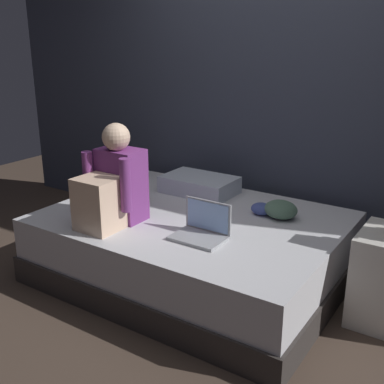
{
  "coord_description": "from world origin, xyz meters",
  "views": [
    {
      "loc": [
        1.47,
        -2.24,
        1.65
      ],
      "look_at": [
        -0.08,
        0.1,
        0.71
      ],
      "focal_mm": 44.44,
      "sensor_mm": 36.0,
      "label": 1
    }
  ],
  "objects_px": {
    "person_sitting": "(112,186)",
    "laptop": "(202,229)",
    "clothes_pile": "(276,209)",
    "bed": "(193,247)",
    "pillow": "(199,185)"
  },
  "relations": [
    {
      "from": "bed",
      "to": "clothes_pile",
      "type": "xyz_separation_m",
      "value": [
        0.49,
        0.29,
        0.29
      ]
    },
    {
      "from": "laptop",
      "to": "pillow",
      "type": "distance_m",
      "value": 0.87
    },
    {
      "from": "laptop",
      "to": "pillow",
      "type": "xyz_separation_m",
      "value": [
        -0.48,
        0.72,
        0.01
      ]
    },
    {
      "from": "bed",
      "to": "person_sitting",
      "type": "distance_m",
      "value": 0.72
    },
    {
      "from": "pillow",
      "to": "person_sitting",
      "type": "bearing_deg",
      "value": -98.96
    },
    {
      "from": "person_sitting",
      "to": "laptop",
      "type": "distance_m",
      "value": 0.66
    },
    {
      "from": "person_sitting",
      "to": "pillow",
      "type": "distance_m",
      "value": 0.87
    },
    {
      "from": "bed",
      "to": "pillow",
      "type": "xyz_separation_m",
      "value": [
        -0.24,
        0.45,
        0.3
      ]
    },
    {
      "from": "person_sitting",
      "to": "clothes_pile",
      "type": "relative_size",
      "value": 2.01
    },
    {
      "from": "bed",
      "to": "clothes_pile",
      "type": "height_order",
      "value": "clothes_pile"
    },
    {
      "from": "bed",
      "to": "laptop",
      "type": "bearing_deg",
      "value": -48.0
    },
    {
      "from": "person_sitting",
      "to": "clothes_pile",
      "type": "height_order",
      "value": "person_sitting"
    },
    {
      "from": "bed",
      "to": "pillow",
      "type": "relative_size",
      "value": 3.57
    },
    {
      "from": "bed",
      "to": "laptop",
      "type": "height_order",
      "value": "laptop"
    },
    {
      "from": "bed",
      "to": "clothes_pile",
      "type": "bearing_deg",
      "value": 30.49
    }
  ]
}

